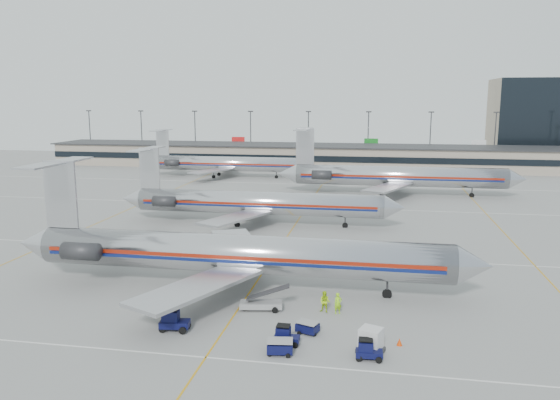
% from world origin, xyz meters
% --- Properties ---
extents(ground, '(260.00, 260.00, 0.00)m').
position_xyz_m(ground, '(0.00, 0.00, 0.00)').
color(ground, gray).
rests_on(ground, ground).
extents(apron_markings, '(160.00, 0.15, 0.02)m').
position_xyz_m(apron_markings, '(0.00, 10.00, 0.01)').
color(apron_markings, silver).
rests_on(apron_markings, ground).
extents(terminal, '(162.00, 17.00, 6.25)m').
position_xyz_m(terminal, '(0.00, 97.97, 3.16)').
color(terminal, gray).
rests_on(terminal, ground).
extents(light_mast_row, '(163.60, 0.40, 15.28)m').
position_xyz_m(light_mast_row, '(0.00, 112.00, 8.58)').
color(light_mast_row, '#38383D').
rests_on(light_mast_row, ground).
extents(distant_building, '(30.00, 20.00, 25.00)m').
position_xyz_m(distant_building, '(62.00, 128.00, 12.50)').
color(distant_building, tan).
rests_on(distant_building, ground).
extents(jet_foreground, '(48.07, 28.30, 12.58)m').
position_xyz_m(jet_foreground, '(-2.14, -3.14, 3.65)').
color(jet_foreground, silver).
rests_on(jet_foreground, ground).
extents(jet_second_row, '(43.69, 25.73, 11.44)m').
position_xyz_m(jet_second_row, '(-6.44, 25.34, 3.32)').
color(jet_second_row, silver).
rests_on(jet_second_row, ground).
extents(jet_third_row, '(47.99, 29.52, 13.12)m').
position_xyz_m(jet_third_row, '(15.23, 55.35, 3.81)').
color(jet_third_row, silver).
rests_on(jet_third_row, ground).
extents(jet_back_row, '(42.06, 25.87, 11.50)m').
position_xyz_m(jet_back_row, '(-24.96, 74.10, 3.34)').
color(jet_back_row, silver).
rests_on(jet_back_row, ground).
extents(tug_left, '(2.51, 1.47, 1.94)m').
position_xyz_m(tug_left, '(-4.08, -13.92, 0.88)').
color(tug_left, '#090B35').
rests_on(tug_left, ground).
extents(tug_center, '(1.98, 1.05, 1.59)m').
position_xyz_m(tug_center, '(5.38, -14.88, 0.73)').
color(tug_center, '#090B35').
rests_on(tug_center, ground).
extents(tug_right, '(1.99, 1.07, 1.57)m').
position_xyz_m(tug_right, '(11.68, -16.23, 0.72)').
color(tug_right, '#090B35').
rests_on(tug_right, ground).
extents(cart_inner, '(1.99, 1.68, 0.96)m').
position_xyz_m(cart_inner, '(6.81, -12.49, 0.51)').
color(cart_inner, '#090B35').
rests_on(cart_inner, ground).
extents(cart_outer, '(2.05, 1.54, 1.07)m').
position_xyz_m(cart_outer, '(5.26, -16.47, 0.57)').
color(cart_outer, '#090B35').
rests_on(cart_outer, ground).
extents(uld_container, '(2.26, 2.08, 1.95)m').
position_xyz_m(uld_container, '(11.88, -15.15, 0.98)').
color(uld_container, '#2D2D30').
rests_on(uld_container, ground).
extents(belt_loader, '(4.60, 1.97, 2.37)m').
position_xyz_m(belt_loader, '(2.14, -8.22, 0.63)').
color(belt_loader, gray).
rests_on(belt_loader, ground).
extents(ramp_worker_near, '(0.82, 0.70, 1.90)m').
position_xyz_m(ramp_worker_near, '(8.92, -7.92, 0.95)').
color(ramp_worker_near, '#96E415').
rests_on(ramp_worker_near, ground).
extents(ramp_worker_far, '(1.09, 0.94, 1.95)m').
position_xyz_m(ramp_worker_far, '(7.75, -7.84, 0.97)').
color(ramp_worker_far, '#B1DF15').
rests_on(ramp_worker_far, ground).
extents(cone_right, '(0.53, 0.53, 0.58)m').
position_xyz_m(cone_right, '(14.05, -13.45, 0.29)').
color(cone_right, '#D83B07').
rests_on(cone_right, ground).
extents(cone_left, '(0.54, 0.54, 0.63)m').
position_xyz_m(cone_left, '(-9.45, -9.44, 0.31)').
color(cone_left, '#D83B07').
rests_on(cone_left, ground).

